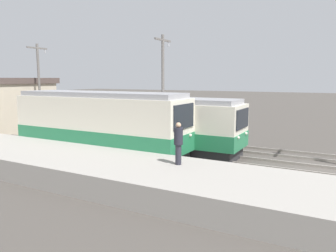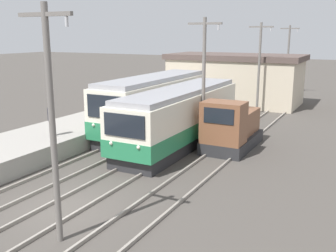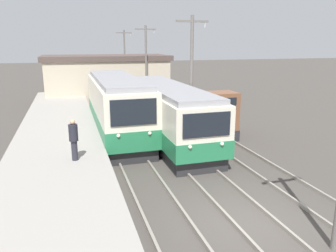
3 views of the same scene
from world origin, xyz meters
name	(u,v)px [view 3 (image 3 of 3)]	position (x,y,z in m)	size (l,w,h in m)	color
ground_plane	(250,225)	(0.00, 0.00, 0.00)	(200.00, 200.00, 0.00)	#47423D
platform_left	(51,244)	(-6.25, 0.00, 0.50)	(4.50, 54.00, 1.01)	gray
track_left	(176,236)	(-2.60, 0.00, 0.07)	(1.54, 60.00, 0.14)	gray
track_center	(255,222)	(0.20, 0.00, 0.07)	(1.54, 60.00, 0.14)	gray
track_right	(328,209)	(3.20, 0.00, 0.07)	(1.54, 60.00, 0.14)	gray
commuter_train_left	(117,110)	(-2.60, 11.96, 1.78)	(2.84, 11.13, 3.86)	#28282B
commuter_train_center	(167,115)	(0.20, 10.24, 1.61)	(2.84, 12.17, 3.46)	#28282B
shunting_locomotive	(208,116)	(3.20, 10.85, 1.21)	(2.40, 4.97, 3.00)	#28282B
catenary_mast_mid	(192,74)	(1.71, 10.10, 4.07)	(2.00, 0.20, 7.49)	slate
catenary_mast_far	(146,63)	(1.71, 22.08, 4.07)	(2.00, 0.20, 7.49)	slate
catenary_mast_distant	(125,58)	(1.71, 34.06, 4.07)	(2.00, 0.20, 7.49)	slate
person_on_platform	(74,138)	(-5.42, 5.34, 1.99)	(0.38, 0.38, 1.80)	#282833
station_building	(107,78)	(-1.61, 26.00, 2.37)	(12.60, 6.30, 4.68)	beige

